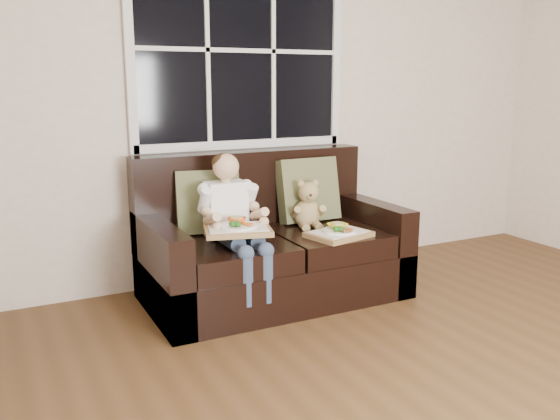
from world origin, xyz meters
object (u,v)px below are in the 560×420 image
child (232,212)px  teddy_bear (308,207)px  tray_right (339,233)px  tray_left (238,228)px  loveseat (270,251)px

child → teddy_bear: 0.63m
child → tray_right: bearing=-18.8°
child → tray_left: size_ratio=1.82×
tray_left → tray_right: bearing=11.6°
tray_left → tray_right: size_ratio=1.06×
loveseat → teddy_bear: 0.40m
child → tray_right: size_ratio=1.93×
loveseat → child: bearing=-159.8°
child → tray_left: (-0.03, -0.17, -0.07)m
teddy_bear → tray_left: (-0.65, -0.28, -0.01)m
loveseat → tray_right: bearing=-45.7°
tray_left → loveseat: bearing=54.9°
tray_right → tray_left: bearing=163.0°
child → teddy_bear: child is taller
loveseat → child: child is taller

